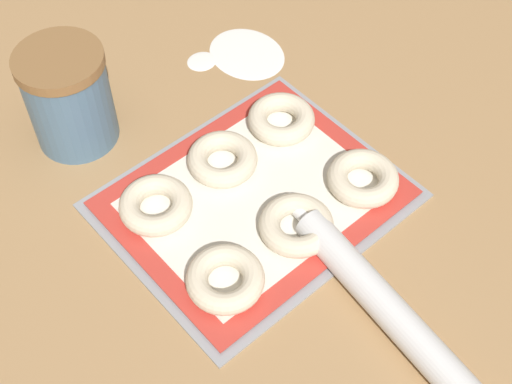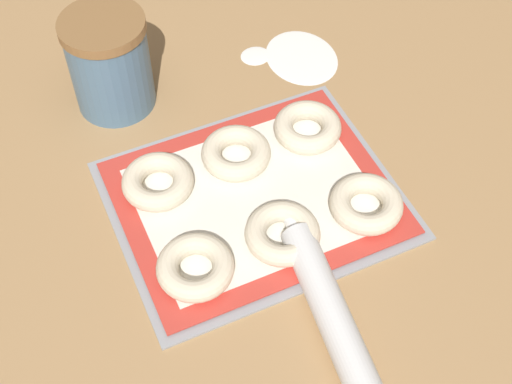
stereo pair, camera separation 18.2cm
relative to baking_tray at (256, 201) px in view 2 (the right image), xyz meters
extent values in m
plane|color=#A87F51|center=(-0.01, 0.00, 0.00)|extent=(2.80, 2.80, 0.00)
cube|color=#93969B|center=(0.00, 0.00, 0.00)|extent=(0.41, 0.33, 0.01)
cube|color=red|center=(0.00, 0.00, 0.01)|extent=(0.38, 0.31, 0.00)
cube|color=silver|center=(0.00, 0.00, 0.01)|extent=(0.33, 0.25, 0.00)
torus|color=beige|center=(-0.12, -0.08, 0.02)|extent=(0.10, 0.10, 0.03)
torus|color=beige|center=(0.00, -0.08, 0.02)|extent=(0.10, 0.10, 0.03)
torus|color=beige|center=(0.13, -0.08, 0.02)|extent=(0.10, 0.10, 0.03)
torus|color=beige|center=(-0.12, 0.08, 0.02)|extent=(0.10, 0.10, 0.03)
torus|color=beige|center=(0.00, 0.08, 0.02)|extent=(0.10, 0.10, 0.03)
torus|color=beige|center=(0.12, 0.08, 0.02)|extent=(0.10, 0.10, 0.03)
cylinder|color=slate|center=(-0.12, 0.28, 0.07)|extent=(0.13, 0.13, 0.15)
cylinder|color=olive|center=(-0.12, 0.28, 0.15)|extent=(0.13, 0.13, 0.02)
cylinder|color=silver|center=(0.00, -0.26, 0.02)|extent=(0.08, 0.36, 0.05)
cylinder|color=silver|center=(0.03, -0.06, 0.02)|extent=(0.03, 0.05, 0.02)
ellipsoid|color=white|center=(0.13, 0.29, 0.00)|extent=(0.05, 0.05, 0.00)
ellipsoid|color=white|center=(0.20, 0.25, 0.00)|extent=(0.12, 0.14, 0.00)
camera|label=1|loc=(-0.41, -0.47, 0.83)|focal=50.00mm
camera|label=2|loc=(-0.26, -0.56, 0.83)|focal=50.00mm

